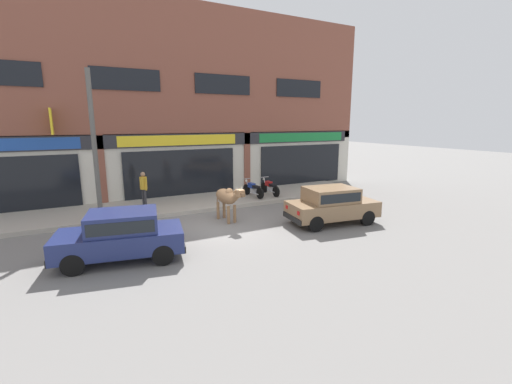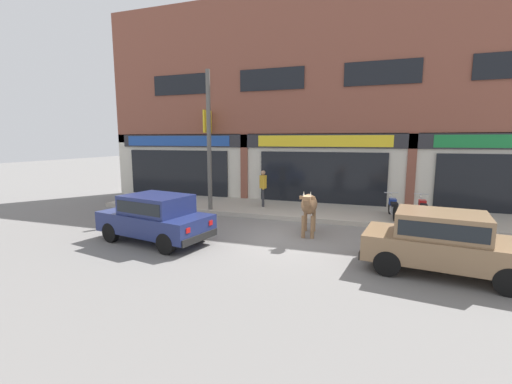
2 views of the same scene
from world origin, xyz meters
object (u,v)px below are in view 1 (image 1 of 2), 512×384
Objects in this scene: motorcycle_0 at (253,189)px; pedestrian at (144,186)px; utility_pole at (94,147)px; motorcycle_1 at (270,187)px; car_1 at (121,233)px; cow at (227,197)px; car_0 at (332,203)px.

pedestrian is at bearing 175.32° from motorcycle_0.
motorcycle_0 is at bearing 7.11° from utility_pole.
pedestrian is 0.28× the size of utility_pole.
motorcycle_1 is 1.13× the size of pedestrian.
car_1 is at bearing -86.13° from utility_pole.
cow is 0.57× the size of car_1.
utility_pole is at bearing 156.36° from cow.
cow reaches higher than motorcycle_0.
utility_pole reaches higher than motorcycle_1.
motorcycle_0 is (-0.84, 5.12, -0.25)m from car_0.
car_0 is (3.53, -2.21, -0.19)m from cow.
motorcycle_1 is 0.32× the size of utility_pole.
cow is 1.19× the size of motorcycle_0.
car_0 is at bearing -27.45° from utility_pole.
motorcycle_0 is at bearing 99.34° from car_0.
motorcycle_0 is at bearing -4.68° from pedestrian.
motorcycle_1 is 6.41m from pedestrian.
cow is 1.34× the size of pedestrian.
car_0 and car_1 have the same top height.
car_1 is at bearing -179.77° from car_0.
car_0 is at bearing -32.03° from cow.
utility_pole reaches higher than motorcycle_0.
cow is at bearing -141.58° from motorcycle_1.
car_0 is 5.16m from motorcycle_1.
utility_pole is at bearing -172.89° from motorcycle_0.
cow is 4.84m from car_1.
car_1 is 2.10× the size of motorcycle_1.
motorcycle_1 is at bearing 38.42° from cow.
car_0 is 2.35× the size of pedestrian.
cow is at bearing -132.75° from motorcycle_0.
pedestrian is (-2.65, 3.35, 0.16)m from cow.
car_0 is 7.82m from car_1.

